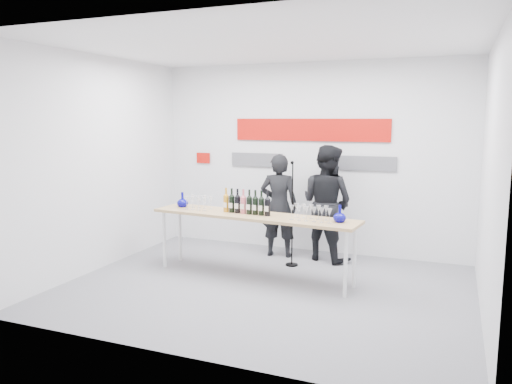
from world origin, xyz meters
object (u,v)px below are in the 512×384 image
tasting_table (253,219)px  presenter_left (279,206)px  mic_stand (292,234)px  presenter_right (327,203)px

tasting_table → presenter_left: (-0.03, 1.12, 0.00)m
presenter_left → mic_stand: 0.64m
tasting_table → mic_stand: size_ratio=1.90×
mic_stand → tasting_table: bearing=-123.3°
presenter_right → mic_stand: size_ratio=1.13×
presenter_left → presenter_right: 0.74m
presenter_right → mic_stand: (-0.38, -0.51, -0.40)m
presenter_left → presenter_right: presenter_right is taller
presenter_left → presenter_right: size_ratio=0.92×
tasting_table → mic_stand: 0.83m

